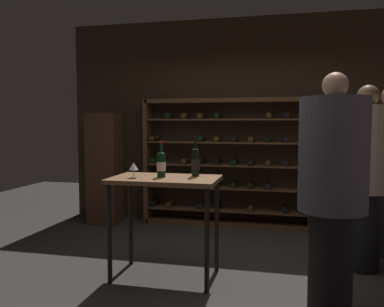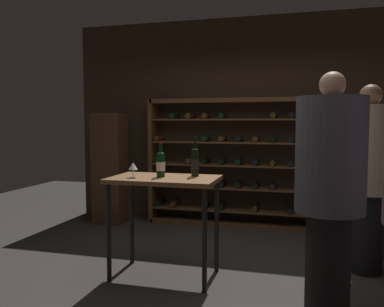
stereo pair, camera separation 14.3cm
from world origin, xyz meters
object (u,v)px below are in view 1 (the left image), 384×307
Objects in this scene: tasting_table at (165,191)px; person_guest_blue_shirt at (366,170)px; wine_rack at (226,163)px; person_host_in_suit at (333,183)px; wine_glass_stemmed_left at (134,167)px; wine_bottle_gold_foil at (195,161)px; wine_bottle_black_capsule at (161,164)px; display_cabinet at (105,169)px.

person_guest_blue_shirt is at bearing 18.38° from tasting_table.
person_host_in_suit is at bearing -64.73° from wine_rack.
person_guest_blue_shirt is 2.27m from wine_glass_stemmed_left.
wine_bottle_black_capsule is at bearing -156.54° from wine_bottle_gold_foil.
wine_bottle_gold_foil is (1.72, -1.63, 0.30)m from display_cabinet.
person_host_in_suit reaches higher than wine_bottle_black_capsule.
display_cabinet is (-1.46, 1.77, -0.03)m from tasting_table.
wine_bottle_black_capsule reaches higher than wine_glass_stemmed_left.
person_host_in_suit is (1.45, -0.40, 0.18)m from tasting_table.
person_guest_blue_shirt is 1.14× the size of display_cabinet.
person_guest_blue_shirt reaches higher than wine_bottle_gold_foil.
person_guest_blue_shirt reaches higher than wine_bottle_black_capsule.
person_guest_blue_shirt is 1.00× the size of person_host_in_suit.
tasting_table is at bearing -21.06° from wine_bottle_black_capsule.
person_guest_blue_shirt is (1.88, 0.62, 0.18)m from tasting_table.
wine_rack is at bearing 81.92° from tasting_table.
wine_glass_stemmed_left is at bearing -153.72° from wine_bottle_black_capsule.
wine_bottle_gold_foil is at bearing -43.39° from display_cabinet.
display_cabinet is 2.27m from wine_bottle_black_capsule.
person_host_in_suit is at bearing -9.87° from wine_glass_stemmed_left.
wine_bottle_gold_foil is at bearing 29.30° from tasting_table.
person_guest_blue_shirt is 5.38× the size of wine_bottle_black_capsule.
wine_glass_stemmed_left is (1.19, -1.87, 0.26)m from display_cabinet.
wine_rack reaches higher than wine_bottle_black_capsule.
person_host_in_suit is at bearing -15.40° from tasting_table.
person_host_in_suit reaches higher than wine_bottle_gold_foil.
tasting_table is 7.01× the size of wine_glass_stemmed_left.
display_cabinet is at bearing 136.61° from wine_bottle_gold_foil.
wine_bottle_gold_foil is 2.68× the size of wine_glass_stemmed_left.
display_cabinet reaches higher than wine_bottle_black_capsule.
wine_rack is 1.77m from display_cabinet.
person_host_in_suit is at bearing -161.34° from person_guest_blue_shirt.
wine_bottle_gold_foil is 0.59m from wine_glass_stemmed_left.
person_guest_blue_shirt is at bearing -175.31° from person_host_in_suit.
wine_bottle_gold_foil is (-1.62, -0.48, 0.09)m from person_guest_blue_shirt.
wine_rack is 1.30× the size of person_host_in_suit.
tasting_table is 2.94× the size of wine_bottle_black_capsule.
wine_bottle_black_capsule is 0.26m from wine_glass_stemmed_left.
person_host_in_suit is at bearing -15.56° from wine_bottle_black_capsule.
wine_rack is at bearing -127.38° from person_host_in_suit.
person_host_in_suit is 12.88× the size of wine_glass_stemmed_left.
person_guest_blue_shirt reaches higher than wine_glass_stemmed_left.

